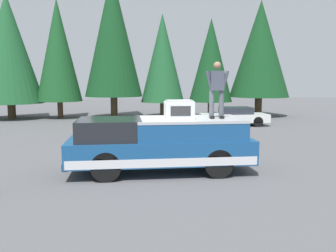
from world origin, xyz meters
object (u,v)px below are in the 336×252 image
at_px(compressor_unit, 179,110).
at_px(parked_car_white, 234,116).
at_px(pickup_truck, 160,144).
at_px(person_on_truck_bed, 217,88).

relative_size(compressor_unit, parked_car_white, 0.20).
relative_size(pickup_truck, parked_car_white, 1.35).
height_order(compressor_unit, person_on_truck_bed, person_on_truck_bed).
bearing_deg(parked_car_white, person_on_truck_bed, 159.71).
relative_size(pickup_truck, compressor_unit, 6.60).
bearing_deg(compressor_unit, pickup_truck, 71.32).
xyz_separation_m(person_on_truck_bed, parked_car_white, (10.80, -3.99, -1.97)).
bearing_deg(pickup_truck, person_on_truck_bed, -96.64).
bearing_deg(person_on_truck_bed, pickup_truck, 83.36).
bearing_deg(compressor_unit, person_on_truck_bed, -90.62).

